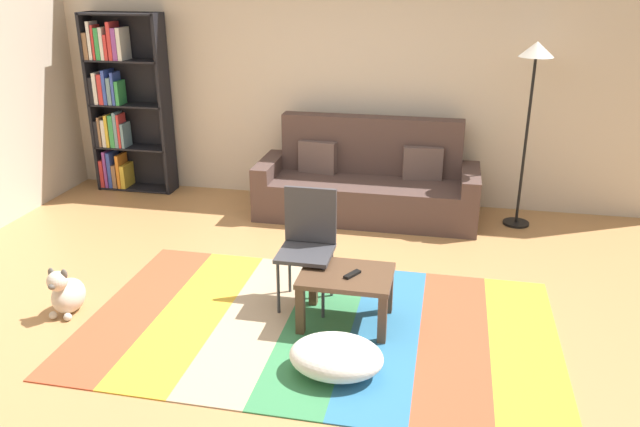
{
  "coord_description": "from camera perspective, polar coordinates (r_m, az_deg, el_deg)",
  "views": [
    {
      "loc": [
        0.99,
        -4.2,
        2.43
      ],
      "look_at": [
        0.05,
        0.3,
        0.65
      ],
      "focal_mm": 35.48,
      "sensor_mm": 36.0,
      "label": 1
    }
  ],
  "objects": [
    {
      "name": "ground_plane",
      "position": [
        4.95,
        -1.28,
        -8.23
      ],
      "size": [
        14.0,
        14.0,
        0.0
      ],
      "primitive_type": "plane",
      "color": "#B27F4C"
    },
    {
      "name": "bookshelf",
      "position": [
        7.6,
        -17.55,
        9.41
      ],
      "size": [
        0.9,
        0.28,
        2.0
      ],
      "color": "black",
      "rests_on": "ground_plane"
    },
    {
      "name": "dog",
      "position": [
        5.14,
        -21.89,
        -6.7
      ],
      "size": [
        0.22,
        0.35,
        0.4
      ],
      "color": "beige",
      "rests_on": "ground_plane"
    },
    {
      "name": "back_wall",
      "position": [
        6.9,
        3.5,
        12.15
      ],
      "size": [
        6.8,
        0.1,
        2.7
      ],
      "primitive_type": "cube",
      "color": "beige",
      "rests_on": "ground_plane"
    },
    {
      "name": "tv_remote",
      "position": [
        4.5,
        2.93,
        -5.5
      ],
      "size": [
        0.11,
        0.15,
        0.02
      ],
      "primitive_type": "cube",
      "rotation": [
        0.0,
        0.0,
        -0.52
      ],
      "color": "black",
      "rests_on": "coffee_table"
    },
    {
      "name": "standing_lamp",
      "position": [
        6.37,
        18.73,
        11.81
      ],
      "size": [
        0.32,
        0.32,
        1.81
      ],
      "color": "black",
      "rests_on": "ground_plane"
    },
    {
      "name": "pouf",
      "position": [
        4.13,
        1.47,
        -12.79
      ],
      "size": [
        0.61,
        0.47,
        0.23
      ],
      "primitive_type": "ellipsoid",
      "color": "white",
      "rests_on": "rug"
    },
    {
      "name": "couch",
      "position": [
        6.61,
        4.3,
        2.66
      ],
      "size": [
        2.26,
        0.8,
        1.0
      ],
      "color": "#4C3833",
      "rests_on": "ground_plane"
    },
    {
      "name": "rug",
      "position": [
        4.67,
        -0.14,
        -10.15
      ],
      "size": [
        3.38,
        2.04,
        0.01
      ],
      "color": "#C64C2D",
      "rests_on": "ground_plane"
    },
    {
      "name": "coffee_table",
      "position": [
        4.57,
        2.38,
        -6.29
      ],
      "size": [
        0.66,
        0.5,
        0.39
      ],
      "color": "#513826",
      "rests_on": "rug"
    },
    {
      "name": "folding_chair",
      "position": [
        4.79,
        -1.1,
        -2.16
      ],
      "size": [
        0.4,
        0.4,
        0.9
      ],
      "rotation": [
        0.0,
        0.0,
        -0.36
      ],
      "color": "#38383D",
      "rests_on": "ground_plane"
    }
  ]
}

